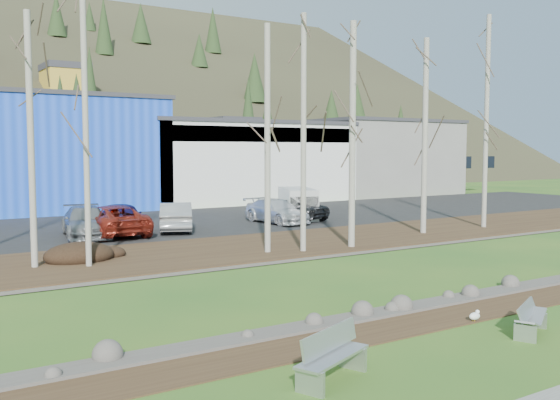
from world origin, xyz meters
TOP-DOWN VIEW (x-y plane):
  - ground at (0.00, 0.00)m, footprint 200.00×200.00m
  - dirt_strip at (0.00, 2.10)m, footprint 80.00×1.80m
  - near_bank_rocks at (0.00, 3.10)m, footprint 80.00×0.80m
  - river at (0.00, 7.20)m, footprint 80.00×8.00m
  - far_bank_rocks at (0.00, 11.30)m, footprint 80.00×0.80m
  - far_bank at (0.00, 14.50)m, footprint 80.00×7.00m
  - parking_lot at (0.00, 25.00)m, footprint 80.00×14.00m
  - building_blue at (-6.00, 39.00)m, footprint 20.40×12.24m
  - building_white at (12.00, 38.98)m, footprint 18.36×12.24m
  - building_grey at (28.00, 39.00)m, footprint 14.28×12.24m
  - bench_intact at (-6.65, 0.05)m, footprint 2.00×1.26m
  - bench_damaged at (-0.84, -0.09)m, footprint 1.67×1.15m
  - seagull at (-1.13, 1.30)m, footprint 0.41×0.19m
  - dirt_mound at (-7.51, 14.92)m, footprint 2.67×1.89m
  - birch_0 at (-9.22, 14.43)m, footprint 0.24×0.24m
  - birch_2 at (-7.50, 13.58)m, footprint 0.21×0.21m
  - birch_3 at (-0.34, 12.76)m, footprint 0.25×0.25m
  - birch_4 at (1.06, 12.19)m, footprint 0.23×0.23m
  - birch_5 at (3.52, 12.02)m, footprint 0.28×0.28m
  - birch_6 at (9.53, 13.62)m, footprint 0.28×0.28m
  - birch_7 at (14.11, 13.57)m, footprint 0.25×0.25m
  - car_2 at (-4.27, 21.23)m, footprint 2.63×5.53m
  - car_3 at (-5.47, 21.37)m, footprint 2.88×5.37m
  - car_4 at (-3.01, 23.22)m, footprint 1.76×4.20m
  - car_5 at (-0.86, 21.17)m, footprint 3.24×4.84m
  - car_6 at (6.99, 22.04)m, footprint 3.17×5.05m
  - car_7 at (5.56, 21.42)m, footprint 2.22×4.87m
  - van_white at (7.80, 22.50)m, footprint 3.33×4.63m

SIDE VIEW (x-z plane):
  - ground at x=0.00m, z-range 0.00..0.00m
  - near_bank_rocks at x=0.00m, z-range -0.25..0.25m
  - river at x=0.00m, z-range -0.45..0.45m
  - far_bank_rocks at x=0.00m, z-range -0.23..0.23m
  - dirt_strip at x=0.00m, z-range 0.00..0.03m
  - parking_lot at x=0.00m, z-range 0.00..0.14m
  - far_bank at x=0.00m, z-range 0.00..0.15m
  - seagull at x=-1.13m, z-range 0.02..0.31m
  - bench_damaged at x=-0.84m, z-range 0.00..0.72m
  - dirt_mound at x=-7.51m, z-range 0.15..0.67m
  - bench_intact at x=-6.65m, z-range 0.00..0.97m
  - car_6 at x=6.99m, z-range 0.14..1.44m
  - car_7 at x=5.56m, z-range 0.14..1.52m
  - car_4 at x=-3.01m, z-range 0.14..1.56m
  - car_3 at x=-5.47m, z-range 0.14..1.62m
  - car_5 at x=-0.86m, z-range 0.14..1.65m
  - car_2 at x=-4.27m, z-range 0.14..1.66m
  - van_white at x=7.80m, z-range 0.14..2.01m
  - building_white at x=12.00m, z-range 0.01..6.81m
  - building_grey at x=28.00m, z-range 0.01..7.31m
  - building_blue at x=-6.00m, z-range 0.01..8.31m
  - birch_0 at x=-9.22m, z-range 0.15..9.29m
  - birch_3 at x=-0.34m, z-range 0.15..9.50m
  - birch_5 at x=3.52m, z-range 0.15..9.89m
  - birch_4 at x=1.06m, z-range 0.15..9.97m
  - birch_6 at x=9.53m, z-range 0.15..9.99m
  - birch_2 at x=-7.50m, z-range 0.15..10.66m
  - birch_7 at x=14.11m, z-range 0.15..11.64m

